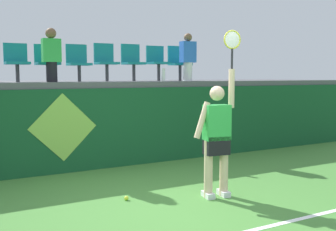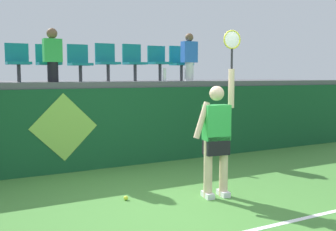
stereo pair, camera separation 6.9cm
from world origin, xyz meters
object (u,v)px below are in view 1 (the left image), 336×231
Objects in this scene: stadium_chair_1 at (17,60)px; spectator_0 at (188,56)px; tennis_ball at (126,198)px; stadium_chair_5 at (132,60)px; stadium_chair_7 at (178,61)px; spectator_1 at (51,54)px; stadium_chair_2 at (47,61)px; stadium_chair_3 at (78,61)px; stadium_chair_4 at (106,60)px; water_bottle at (163,75)px; tennis_player at (217,135)px; stadium_chair_6 at (157,61)px.

stadium_chair_1 is 0.70× the size of spectator_0.
stadium_chair_5 is at bearing 64.46° from tennis_ball.
stadium_chair_7 is 3.08m from spectator_1.
stadium_chair_2 is 0.44m from spectator_1.
stadium_chair_5 is (1.23, 0.00, 0.04)m from stadium_chair_3.
stadium_chair_1 is 0.91× the size of stadium_chair_5.
tennis_ball is 0.09× the size of stadium_chair_2.
stadium_chair_7 is at bearing 0.00° from stadium_chair_4.
stadium_chair_1 is at bearing -179.97° from stadium_chair_2.
stadium_chair_2 is at bearing 163.78° from water_bottle.
stadium_chair_4 is 1.81m from stadium_chair_7.
stadium_chair_7 is (3.62, 0.00, 0.04)m from stadium_chair_1.
stadium_chair_1 is at bearing 143.27° from spectator_1.
spectator_1 is (-1.86, -0.43, 0.07)m from stadium_chair_5.
stadium_chair_7 is 0.80× the size of spectator_1.
stadium_chair_1 is at bearing -179.93° from stadium_chair_7.
spectator_1 is (-3.05, -0.43, 0.07)m from stadium_chair_7.
water_bottle is 0.34× the size of stadium_chair_5.
stadium_chair_4 is (1.24, 0.00, 0.04)m from stadium_chair_2.
water_bottle is 1.28m from stadium_chair_4.
tennis_player is 3.99m from stadium_chair_2.
stadium_chair_7 reaches higher than stadium_chair_1.
water_bottle is 1.80m from stadium_chair_3.
stadium_chair_1 is 1.21m from stadium_chair_3.
stadium_chair_3 is at bearing -179.93° from stadium_chair_4.
tennis_player is 4.27m from stadium_chair_1.
tennis_player is 3.03× the size of stadium_chair_7.
stadium_chair_5 is at bearing 122.25° from water_bottle.
stadium_chair_1 is 0.74× the size of spectator_1.
spectator_0 is at bearing -6.61° from stadium_chair_1.
spectator_1 reaches higher than tennis_ball.
stadium_chair_1 is (-2.31, 3.39, 1.17)m from tennis_player.
tennis_player is at bearing -59.66° from spectator_1.
tennis_player is 3.21× the size of stadium_chair_3.
stadium_chair_5 is (2.43, 0.00, 0.04)m from stadium_chair_1.
tennis_ball is 3.73m from stadium_chair_1.
stadium_chair_1 is (-1.04, 2.92, 2.09)m from tennis_ball.
spectator_1 reaches higher than stadium_chair_1.
stadium_chair_4 is (0.77, 2.92, 2.12)m from tennis_ball.
spectator_1 is at bearing -36.73° from stadium_chair_1.
stadium_chair_5 reaches higher than stadium_chair_1.
water_bottle is 0.90m from spectator_0.
tennis_ball is 0.08× the size of stadium_chair_3.
stadium_chair_1 is 3.05m from stadium_chair_6.
stadium_chair_1 is at bearing -180.00° from stadium_chair_6.
stadium_chair_2 is at bearing -179.88° from stadium_chair_5.
stadium_chair_3 is 0.94× the size of stadium_chair_5.
stadium_chair_4 is 1.86m from spectator_0.
tennis_ball is 0.06× the size of spectator_1.
tennis_ball is 0.06× the size of spectator_0.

